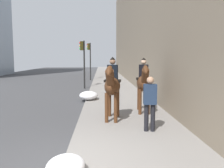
# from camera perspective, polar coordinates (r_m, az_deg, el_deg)

# --- Properties ---
(sidewalk_slab) EXTENTS (120.00, 3.61, 0.12)m
(sidewalk_slab) POSITION_cam_1_polar(r_m,az_deg,el_deg) (5.46, 8.10, -18.84)
(sidewalk_slab) COLOR gray
(sidewalk_slab) RESTS_ON ground
(mounted_horse_near) EXTENTS (2.15, 0.78, 2.31)m
(mounted_horse_near) POSITION_cam_1_polar(r_m,az_deg,el_deg) (8.48, 0.06, -0.26)
(mounted_horse_near) COLOR #4C2B16
(mounted_horse_near) RESTS_ON sidewalk_slab
(mounted_horse_far) EXTENTS (2.15, 0.71, 2.29)m
(mounted_horse_far) POSITION_cam_1_polar(r_m,az_deg,el_deg) (9.77, 7.72, 0.43)
(mounted_horse_far) COLOR #4C2B16
(mounted_horse_far) RESTS_ON sidewalk_slab
(pedestrian_greeting) EXTENTS (0.30, 0.43, 1.70)m
(pedestrian_greeting) POSITION_cam_1_polar(r_m,az_deg,el_deg) (7.28, 9.23, -3.90)
(pedestrian_greeting) COLOR black
(pedestrian_greeting) RESTS_ON sidewalk_slab
(traffic_light_near_curb) EXTENTS (0.20, 0.44, 3.76)m
(traffic_light_near_curb) POSITION_cam_1_polar(r_m,az_deg,el_deg) (18.59, -7.08, 6.66)
(traffic_light_near_curb) COLOR black
(traffic_light_near_curb) RESTS_ON ground
(traffic_light_far_curb) EXTENTS (0.20, 0.44, 4.07)m
(traffic_light_far_curb) POSITION_cam_1_polar(r_m,az_deg,el_deg) (25.82, -5.50, 6.96)
(traffic_light_far_curb) COLOR black
(traffic_light_far_curb) RESTS_ON ground
(snow_pile_near) EXTENTS (0.98, 0.75, 0.34)m
(snow_pile_near) POSITION_cam_1_polar(r_m,az_deg,el_deg) (4.88, -11.29, -19.08)
(snow_pile_near) COLOR white
(snow_pile_near) RESTS_ON sidewalk_slab
(snow_pile_far) EXTENTS (1.31, 1.01, 0.45)m
(snow_pile_far) POSITION_cam_1_polar(r_m,az_deg,el_deg) (12.96, -5.74, -2.77)
(snow_pile_far) COLOR white
(snow_pile_far) RESTS_ON sidewalk_slab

